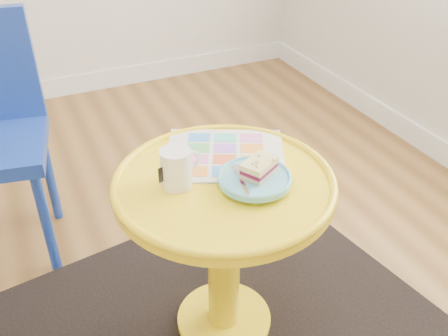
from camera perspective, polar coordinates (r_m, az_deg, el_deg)
name	(u,v)px	position (r m, az deg, el deg)	size (l,w,h in m)	color
rug	(224,321)	(1.76, 0.00, -17.05)	(1.30, 1.10, 0.01)	black
side_table	(224,226)	(1.47, 0.00, -6.67)	(0.61, 0.61, 0.58)	yellow
newspaper	(225,155)	(1.47, 0.10, 1.54)	(0.35, 0.30, 0.01)	silver
mug	(177,167)	(1.32, -5.41, 0.11)	(0.12, 0.08, 0.11)	white
plate	(255,179)	(1.34, 3.52, -1.25)	(0.20, 0.20, 0.02)	#5FB0C8
cake_slice	(259,167)	(1.33, 4.03, 0.06)	(0.11, 0.10, 0.04)	#D3BC8C
fork	(240,178)	(1.32, 1.88, -1.20)	(0.04, 0.14, 0.00)	silver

